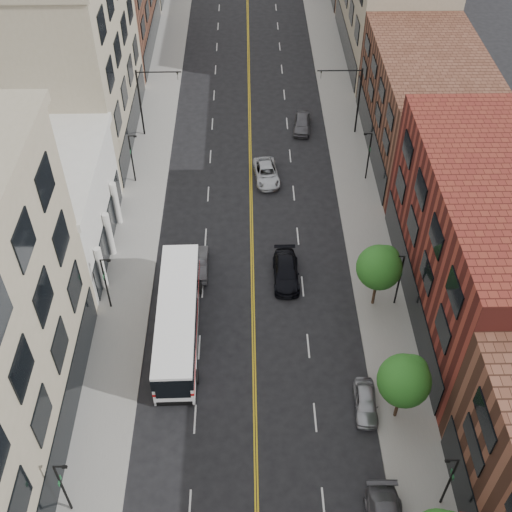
{
  "coord_description": "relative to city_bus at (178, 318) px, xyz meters",
  "views": [
    {
      "loc": [
        -0.34,
        -9.2,
        37.36
      ],
      "look_at": [
        0.24,
        24.38,
        5.0
      ],
      "focal_mm": 45.0,
      "sensor_mm": 36.0,
      "label": 1
    }
  ],
  "objects": [
    {
      "name": "sidewalk_left",
      "position": [
        -4.5,
        13.77,
        -1.82
      ],
      "size": [
        4.0,
        110.0,
        0.15
      ],
      "primitive_type": "cube",
      "color": "gray",
      "rests_on": "ground"
    },
    {
      "name": "sidewalk_right",
      "position": [
        15.5,
        13.77,
        -1.82
      ],
      "size": [
        4.0,
        110.0,
        0.15
      ],
      "primitive_type": "cube",
      "color": "gray",
      "rests_on": "ground"
    },
    {
      "name": "bldg_l_white",
      "position": [
        -11.5,
        9.77,
        2.11
      ],
      "size": [
        10.0,
        14.0,
        8.0
      ],
      "primitive_type": "cube",
      "color": "silver",
      "rests_on": "ground"
    },
    {
      "name": "bldg_l_far_a",
      "position": [
        -11.5,
        26.77,
        7.11
      ],
      "size": [
        10.0,
        20.0,
        18.0
      ],
      "primitive_type": "cube",
      "color": "gray",
      "rests_on": "ground"
    },
    {
      "name": "bldg_r_mid",
      "position": [
        22.5,
        2.77,
        4.11
      ],
      "size": [
        10.0,
        22.0,
        12.0
      ],
      "primitive_type": "cube",
      "color": "maroon",
      "rests_on": "ground"
    },
    {
      "name": "bldg_r_far_a",
      "position": [
        22.5,
        23.77,
        3.11
      ],
      "size": [
        10.0,
        20.0,
        10.0
      ],
      "primitive_type": "cube",
      "color": "brown",
      "rests_on": "ground"
    },
    {
      "name": "tree_r_2",
      "position": [
        14.89,
        -7.16,
        2.23
      ],
      "size": [
        3.4,
        3.4,
        5.59
      ],
      "color": "black",
      "rests_on": "sidewalk_right"
    },
    {
      "name": "tree_r_3",
      "position": [
        14.89,
        2.84,
        2.23
      ],
      "size": [
        3.4,
        3.4,
        5.59
      ],
      "color": "black",
      "rests_on": "sidewalk_right"
    },
    {
      "name": "lamp_l_1",
      "position": [
        -5.45,
        -13.23,
        1.08
      ],
      "size": [
        0.81,
        0.55,
        5.05
      ],
      "color": "black",
      "rests_on": "sidewalk_left"
    },
    {
      "name": "lamp_l_2",
      "position": [
        -5.45,
        2.77,
        1.08
      ],
      "size": [
        0.81,
        0.55,
        5.05
      ],
      "color": "black",
      "rests_on": "sidewalk_left"
    },
    {
      "name": "lamp_l_3",
      "position": [
        -5.45,
        18.77,
        1.08
      ],
      "size": [
        0.81,
        0.55,
        5.05
      ],
      "color": "black",
      "rests_on": "sidewalk_left"
    },
    {
      "name": "lamp_r_1",
      "position": [
        16.45,
        -13.23,
        1.08
      ],
      "size": [
        0.81,
        0.55,
        5.05
      ],
      "color": "black",
      "rests_on": "sidewalk_right"
    },
    {
      "name": "lamp_r_2",
      "position": [
        16.45,
        2.77,
        1.08
      ],
      "size": [
        0.81,
        0.55,
        5.05
      ],
      "color": "black",
      "rests_on": "sidewalk_right"
    },
    {
      "name": "lamp_r_3",
      "position": [
        16.45,
        18.77,
        1.08
      ],
      "size": [
        0.81,
        0.55,
        5.05
      ],
      "color": "black",
      "rests_on": "sidewalk_right"
    },
    {
      "name": "signal_mast_left",
      "position": [
        -4.77,
        26.77,
        2.75
      ],
      "size": [
        4.49,
        0.18,
        7.2
      ],
      "color": "black",
      "rests_on": "sidewalk_left"
    },
    {
      "name": "signal_mast_right",
      "position": [
        15.77,
        26.77,
        2.75
      ],
      "size": [
        4.49,
        0.18,
        7.2
      ],
      "color": "black",
      "rests_on": "sidewalk_right"
    },
    {
      "name": "city_bus",
      "position": [
        0.0,
        0.0,
        0.0
      ],
      "size": [
        3.24,
        12.73,
        3.26
      ],
      "rotation": [
        0.0,
        0.0,
        0.02
      ],
      "color": "white",
      "rests_on": "ground"
    },
    {
      "name": "car_parked_far",
      "position": [
        12.9,
        -6.56,
        -1.25
      ],
      "size": [
        1.72,
        3.86,
        1.29
      ],
      "primitive_type": "imported",
      "rotation": [
        0.0,
        0.0,
        -0.05
      ],
      "color": "#A2A4AA",
      "rests_on": "ground"
    },
    {
      "name": "car_lane_behind",
      "position": [
        1.09,
        6.81,
        -1.18
      ],
      "size": [
        1.58,
        4.35,
        1.43
      ],
      "primitive_type": "imported",
      "rotation": [
        0.0,
        0.0,
        3.16
      ],
      "color": "#4C4C51",
      "rests_on": "ground"
    },
    {
      "name": "car_lane_a",
      "position": [
        8.19,
        5.7,
        -1.16
      ],
      "size": [
        2.06,
        5.03,
        1.46
      ],
      "primitive_type": "imported",
      "rotation": [
        0.0,
        0.0,
        0.0
      ],
      "color": "black",
      "rests_on": "ground"
    },
    {
      "name": "car_lane_b",
      "position": [
        7.0,
        19.02,
        -1.21
      ],
      "size": [
        2.8,
        5.12,
        1.36
      ],
      "primitive_type": "imported",
      "rotation": [
        0.0,
        0.0,
        0.11
      ],
      "color": "silver",
      "rests_on": "ground"
    },
    {
      "name": "car_lane_c",
      "position": [
        11.0,
        27.61,
        -1.16
      ],
      "size": [
        2.24,
        4.5,
        1.47
      ],
      "primitive_type": "imported",
      "rotation": [
        0.0,
        0.0,
        -0.12
      ],
      "color": "#58575D",
      "rests_on": "ground"
    }
  ]
}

